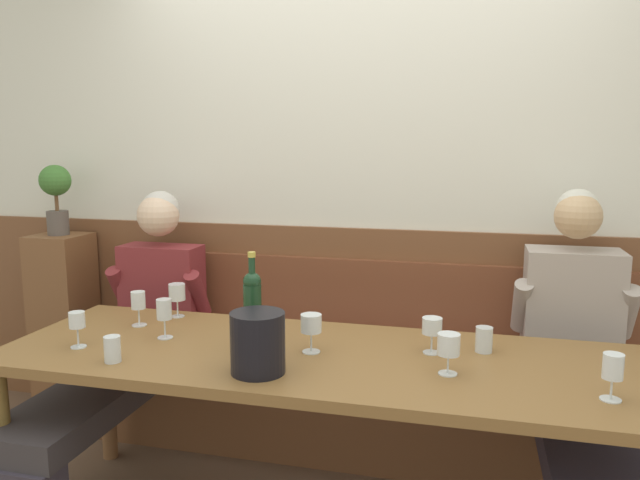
# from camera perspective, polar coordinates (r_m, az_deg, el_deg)

# --- Properties ---
(room_wall_back) EXTENTS (6.80, 0.08, 2.80)m
(room_wall_back) POSITION_cam_1_polar(r_m,az_deg,el_deg) (3.09, 4.28, 6.83)
(room_wall_back) COLOR silver
(room_wall_back) RESTS_ON ground
(wood_wainscot_panel) EXTENTS (6.80, 0.03, 1.10)m
(wood_wainscot_panel) POSITION_cam_1_polar(r_m,az_deg,el_deg) (3.19, 3.92, -8.71)
(wood_wainscot_panel) COLOR brown
(wood_wainscot_panel) RESTS_ON ground
(wall_bench) EXTENTS (2.72, 0.42, 0.94)m
(wall_bench) POSITION_cam_1_polar(r_m,az_deg,el_deg) (3.09, 3.14, -14.60)
(wall_bench) COLOR brown
(wall_bench) RESTS_ON ground
(dining_table) EXTENTS (2.42, 0.81, 0.75)m
(dining_table) POSITION_cam_1_polar(r_m,az_deg,el_deg) (2.31, -0.19, -12.47)
(dining_table) COLOR brown
(dining_table) RESTS_ON ground
(person_left_seat) EXTENTS (0.52, 1.27, 1.28)m
(person_left_seat) POSITION_cam_1_polar(r_m,az_deg,el_deg) (3.00, -17.95, -8.84)
(person_left_seat) COLOR #37323E
(person_left_seat) RESTS_ON ground
(person_center_left_seat) EXTENTS (0.51, 1.27, 1.33)m
(person_center_left_seat) POSITION_cam_1_polar(r_m,az_deg,el_deg) (2.63, 23.54, -11.19)
(person_center_left_seat) COLOR #362D37
(person_center_left_seat) RESTS_ON ground
(ice_bucket) EXTENTS (0.19, 0.19, 0.21)m
(ice_bucket) POSITION_cam_1_polar(r_m,az_deg,el_deg) (2.08, -5.92, -9.65)
(ice_bucket) COLOR black
(ice_bucket) RESTS_ON dining_table
(wine_bottle_clear_water) EXTENTS (0.07, 0.07, 0.37)m
(wine_bottle_clear_water) POSITION_cam_1_polar(r_m,az_deg,el_deg) (2.34, -6.41, -6.20)
(wine_bottle_clear_water) COLOR #193820
(wine_bottle_clear_water) RESTS_ON dining_table
(wine_glass_mid_right) EXTENTS (0.06, 0.06, 0.15)m
(wine_glass_mid_right) POSITION_cam_1_polar(r_m,az_deg,el_deg) (2.06, 26.00, -10.86)
(wine_glass_mid_right) COLOR silver
(wine_glass_mid_right) RESTS_ON dining_table
(wine_glass_center_rear) EXTENTS (0.07, 0.07, 0.14)m
(wine_glass_center_rear) POSITION_cam_1_polar(r_m,az_deg,el_deg) (2.29, 10.57, -8.11)
(wine_glass_center_rear) COLOR silver
(wine_glass_center_rear) RESTS_ON dining_table
(wine_glass_by_bottle) EXTENTS (0.06, 0.06, 0.14)m
(wine_glass_by_bottle) POSITION_cam_1_polar(r_m,az_deg,el_deg) (2.50, -22.03, -7.24)
(wine_glass_by_bottle) COLOR silver
(wine_glass_by_bottle) RESTS_ON dining_table
(wine_glass_center_front) EXTENTS (0.08, 0.08, 0.14)m
(wine_glass_center_front) POSITION_cam_1_polar(r_m,az_deg,el_deg) (2.10, 12.08, -9.85)
(wine_glass_center_front) COLOR silver
(wine_glass_center_front) RESTS_ON dining_table
(wine_glass_right_end) EXTENTS (0.08, 0.08, 0.15)m
(wine_glass_right_end) POSITION_cam_1_polar(r_m,az_deg,el_deg) (2.26, -0.84, -8.09)
(wine_glass_right_end) COLOR silver
(wine_glass_right_end) RESTS_ON dining_table
(wine_glass_left_end) EXTENTS (0.06, 0.06, 0.16)m
(wine_glass_left_end) POSITION_cam_1_polar(r_m,az_deg,el_deg) (2.50, -14.54, -6.59)
(wine_glass_left_end) COLOR silver
(wine_glass_left_end) RESTS_ON dining_table
(wine_glass_mid_left) EXTENTS (0.07, 0.07, 0.15)m
(wine_glass_mid_left) POSITION_cam_1_polar(r_m,az_deg,el_deg) (2.79, -13.39, -4.90)
(wine_glass_mid_left) COLOR silver
(wine_glass_mid_left) RESTS_ON dining_table
(wine_glass_near_bucket) EXTENTS (0.06, 0.06, 0.15)m
(wine_glass_near_bucket) POSITION_cam_1_polar(r_m,az_deg,el_deg) (2.70, -16.83, -5.69)
(wine_glass_near_bucket) COLOR silver
(wine_glass_near_bucket) RESTS_ON dining_table
(water_tumbler_right) EXTENTS (0.06, 0.06, 0.10)m
(water_tumbler_right) POSITION_cam_1_polar(r_m,az_deg,el_deg) (2.37, 15.27, -9.08)
(water_tumbler_right) COLOR silver
(water_tumbler_right) RESTS_ON dining_table
(water_tumbler_center) EXTENTS (0.06, 0.06, 0.09)m
(water_tumbler_center) POSITION_cam_1_polar(r_m,az_deg,el_deg) (2.31, -19.07, -9.74)
(water_tumbler_center) COLOR silver
(water_tumbler_center) RESTS_ON dining_table
(corner_pedestal) EXTENTS (0.28, 0.28, 1.03)m
(corner_pedestal) POSITION_cam_1_polar(r_m,az_deg,el_deg) (3.71, -23.00, -7.42)
(corner_pedestal) COLOR brown
(corner_pedestal) RESTS_ON ground
(potted_plant) EXTENTS (0.17, 0.17, 0.38)m
(potted_plant) POSITION_cam_1_polar(r_m,az_deg,el_deg) (3.58, -23.74, 4.19)
(potted_plant) COLOR #554C46
(potted_plant) RESTS_ON corner_pedestal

